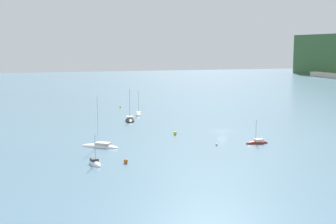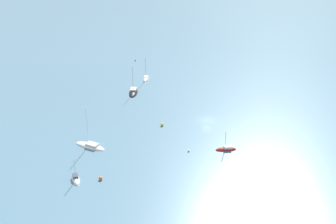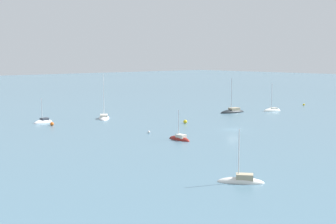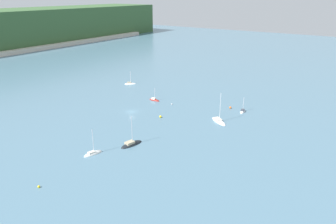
% 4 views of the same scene
% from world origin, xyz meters
% --- Properties ---
extents(ground_plane, '(600.00, 600.00, 0.00)m').
position_xyz_m(ground_plane, '(0.00, 0.00, 0.00)').
color(ground_plane, slate).
extents(sailboat_0, '(7.21, 8.74, 11.77)m').
position_xyz_m(sailboat_0, '(10.25, -33.29, 0.11)').
color(sailboat_0, silver).
rests_on(sailboat_0, ground_plane).
extents(sailboat_1, '(8.20, 4.13, 10.35)m').
position_xyz_m(sailboat_1, '(-23.01, -19.55, 0.11)').
color(sailboat_1, black).
rests_on(sailboat_1, ground_plane).
extents(sailboat_2, '(5.32, 2.56, 6.57)m').
position_xyz_m(sailboat_2, '(25.15, -36.52, 0.10)').
color(sailboat_2, silver).
rests_on(sailboat_2, ground_plane).
extents(sailboat_3, '(1.94, 5.45, 6.29)m').
position_xyz_m(sailboat_3, '(16.86, 1.25, 0.10)').
color(sailboat_3, maroon).
rests_on(sailboat_3, ground_plane).
extents(sailboat_4, '(6.08, 3.27, 8.80)m').
position_xyz_m(sailboat_4, '(-34.13, -14.31, 0.07)').
color(sailboat_4, white).
rests_on(sailboat_4, ground_plane).
extents(mooring_buoy_0, '(0.84, 0.84, 0.84)m').
position_xyz_m(mooring_buoy_0, '(25.93, -30.83, 0.42)').
color(mooring_buoy_0, orange).
rests_on(mooring_buoy_0, ground_plane).
extents(mooring_buoy_1, '(0.87, 0.87, 0.87)m').
position_xyz_m(mooring_buoy_1, '(1.30, -13.27, 0.44)').
color(mooring_buoy_1, yellow).
rests_on(mooring_buoy_1, ground_plane).
extents(mooring_buoy_2, '(0.61, 0.61, 0.61)m').
position_xyz_m(mooring_buoy_2, '(-53.94, -16.43, 0.30)').
color(mooring_buoy_2, yellow).
rests_on(mooring_buoy_2, ground_plane).
extents(mooring_buoy_3, '(0.51, 0.51, 0.51)m').
position_xyz_m(mooring_buoy_3, '(16.28, -8.41, 0.26)').
color(mooring_buoy_3, white).
rests_on(mooring_buoy_3, ground_plane).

